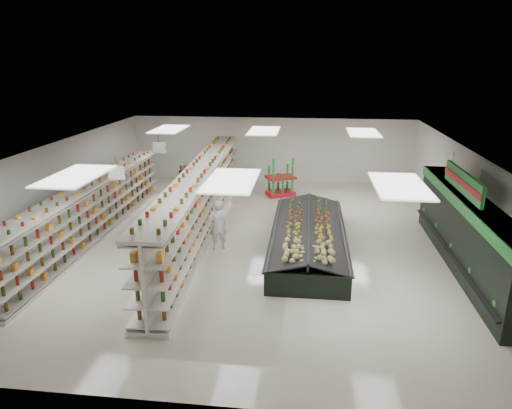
# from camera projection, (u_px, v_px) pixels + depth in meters

# --- Properties ---
(floor) EXTENTS (16.00, 16.00, 0.00)m
(floor) POSITION_uv_depth(u_px,v_px,m) (252.00, 239.00, 15.85)
(floor) COLOR beige
(floor) RESTS_ON ground
(ceiling) EXTENTS (14.00, 16.00, 0.02)m
(ceiling) POSITION_uv_depth(u_px,v_px,m) (252.00, 148.00, 14.87)
(ceiling) COLOR white
(ceiling) RESTS_ON wall_back
(wall_back) EXTENTS (14.00, 0.02, 3.20)m
(wall_back) POSITION_uv_depth(u_px,v_px,m) (272.00, 150.00, 22.93)
(wall_back) COLOR silver
(wall_back) RESTS_ON floor
(wall_front) EXTENTS (14.00, 0.02, 3.20)m
(wall_front) POSITION_uv_depth(u_px,v_px,m) (194.00, 328.00, 7.80)
(wall_front) COLOR silver
(wall_front) RESTS_ON floor
(wall_left) EXTENTS (0.02, 16.00, 3.20)m
(wall_left) POSITION_uv_depth(u_px,v_px,m) (56.00, 189.00, 16.13)
(wall_left) COLOR silver
(wall_left) RESTS_ON floor
(wall_right) EXTENTS (0.02, 16.00, 3.20)m
(wall_right) POSITION_uv_depth(u_px,v_px,m) (468.00, 202.00, 14.59)
(wall_right) COLOR silver
(wall_right) RESTS_ON floor
(produce_wall_case) EXTENTS (0.93, 8.00, 2.20)m
(produce_wall_case) POSITION_uv_depth(u_px,v_px,m) (467.00, 229.00, 13.34)
(produce_wall_case) COLOR black
(produce_wall_case) RESTS_ON floor
(aisle_sign_near) EXTENTS (0.52, 0.06, 0.75)m
(aisle_sign_near) POSITION_uv_depth(u_px,v_px,m) (117.00, 173.00, 13.54)
(aisle_sign_near) COLOR white
(aisle_sign_near) RESTS_ON ceiling
(aisle_sign_far) EXTENTS (0.52, 0.06, 0.75)m
(aisle_sign_far) POSITION_uv_depth(u_px,v_px,m) (159.00, 148.00, 17.32)
(aisle_sign_far) COLOR white
(aisle_sign_far) RESTS_ON ceiling
(hortifruti_banner) EXTENTS (0.12, 3.20, 0.95)m
(hortifruti_banner) POSITION_uv_depth(u_px,v_px,m) (463.00, 182.00, 12.94)
(hortifruti_banner) COLOR #207A2F
(hortifruti_banner) RESTS_ON ceiling
(gondola_left) EXTENTS (0.87, 11.28, 1.96)m
(gondola_left) POSITION_uv_depth(u_px,v_px,m) (93.00, 213.00, 15.79)
(gondola_left) COLOR silver
(gondola_left) RESTS_ON floor
(gondola_center) EXTENTS (1.58, 13.58, 2.35)m
(gondola_center) POSITION_uv_depth(u_px,v_px,m) (202.00, 202.00, 16.33)
(gondola_center) COLOR silver
(gondola_center) RESTS_ON floor
(produce_island) EXTENTS (2.40, 6.62, 0.99)m
(produce_island) POSITION_uv_depth(u_px,v_px,m) (308.00, 236.00, 14.92)
(produce_island) COLOR black
(produce_island) RESTS_ON floor
(soda_endcap) EXTENTS (1.50, 1.30, 1.61)m
(soda_endcap) POSITION_uv_depth(u_px,v_px,m) (281.00, 179.00, 20.67)
(soda_endcap) COLOR #B41421
(soda_endcap) RESTS_ON floor
(shopper_main) EXTENTS (0.72, 0.61, 1.67)m
(shopper_main) POSITION_uv_depth(u_px,v_px,m) (218.00, 225.00, 14.83)
(shopper_main) COLOR white
(shopper_main) RESTS_ON floor
(shopper_background) EXTENTS (0.59, 0.81, 1.50)m
(shopper_background) POSITION_uv_depth(u_px,v_px,m) (184.00, 179.00, 20.76)
(shopper_background) COLOR #A07F62
(shopper_background) RESTS_ON floor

